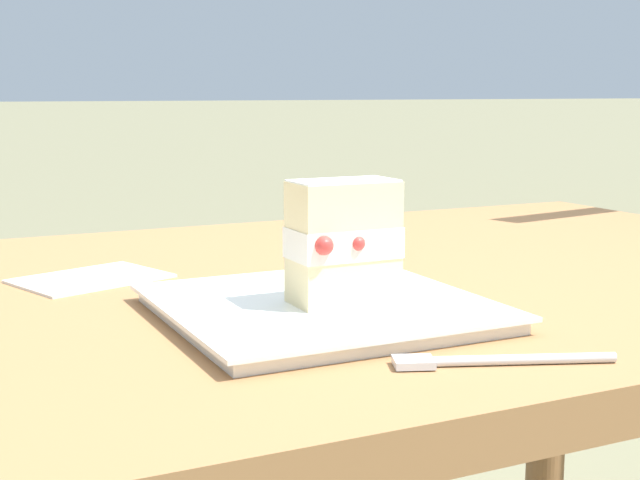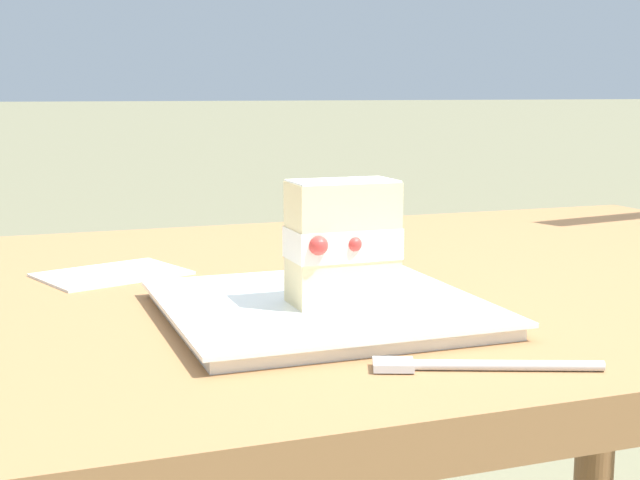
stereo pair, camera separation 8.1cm
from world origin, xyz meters
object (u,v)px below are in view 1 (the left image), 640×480
patio_table (396,366)px  dessert_plate (320,308)px  dessert_fork (489,360)px  paper_napkin (91,279)px  cake_slice (343,241)px

patio_table → dessert_plate: (-0.17, -0.16, 0.12)m
dessert_plate → dessert_fork: dessert_plate is taller
paper_napkin → patio_table: bearing=-16.6°
patio_table → dessert_fork: size_ratio=7.34×
patio_table → cake_slice: cake_slice is taller
cake_slice → dessert_fork: bearing=-78.3°
dessert_plate → dessert_fork: size_ratio=1.70×
dessert_plate → cake_slice: (0.02, -0.02, 0.06)m
dessert_fork → dessert_plate: bearing=105.1°
patio_table → dessert_plate: size_ratio=4.31×
patio_table → dessert_fork: (-0.12, -0.34, 0.12)m
patio_table → paper_napkin: (-0.33, 0.10, 0.12)m
dessert_fork → patio_table: bearing=70.3°
patio_table → dessert_plate: 0.26m
dessert_fork → paper_napkin: size_ratio=0.92×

